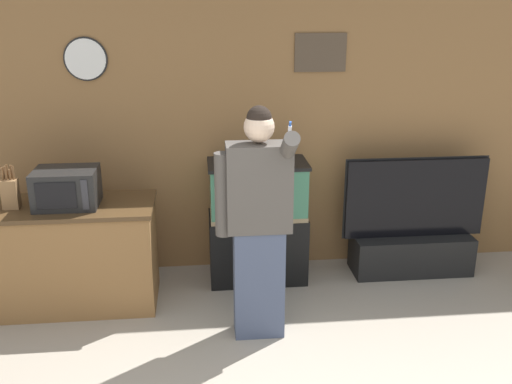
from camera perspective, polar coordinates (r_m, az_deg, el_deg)
The scene contains 7 objects.
wall_back_paneled at distance 5.22m, azimuth -2.95°, elevation 5.93°, with size 10.00×0.08×2.60m.
counter_island at distance 4.99m, azimuth -18.03°, elevation -6.02°, with size 1.41×0.65×0.89m.
microwave at distance 4.75m, azimuth -18.42°, elevation 0.40°, with size 0.49×0.39×0.30m.
knife_block at distance 4.86m, azimuth -23.37°, elevation -0.06°, with size 0.12×0.09×0.34m.
aquarium_on_stand at distance 5.14m, azimuth 0.16°, elevation -2.95°, with size 0.87×0.46×1.11m.
tv_on_stand at distance 5.55m, azimuth 15.31°, elevation -4.57°, with size 1.33×0.40×1.11m.
person_standing at distance 4.14m, azimuth 0.17°, elevation -3.00°, with size 0.56×0.42×1.77m.
Camera 1 is at (-0.24, -2.01, 2.46)m, focal length 40.00 mm.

